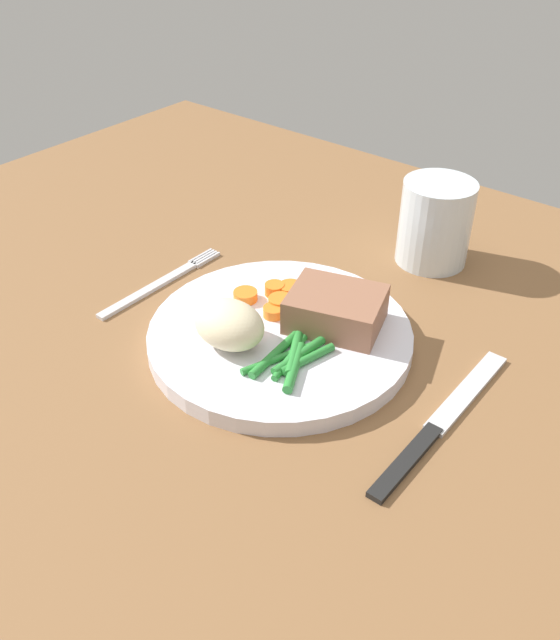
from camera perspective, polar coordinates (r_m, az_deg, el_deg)
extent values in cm
cube|color=brown|center=(60.29, 1.53, -4.71)|extent=(120.00, 90.00, 2.00)
cylinder|color=white|center=(61.82, 0.00, -1.35)|extent=(24.13, 24.13, 1.60)
cube|color=#936047|center=(61.30, 4.61, 0.98)|extent=(9.91, 8.80, 3.29)
ellipsoid|color=beige|center=(58.71, -4.32, -0.37)|extent=(6.75, 5.24, 3.98)
cylinder|color=orange|center=(65.01, -2.94, 2.07)|extent=(2.33, 2.33, 0.93)
cylinder|color=orange|center=(65.68, -0.47, 2.62)|extent=(1.91, 1.91, 1.15)
cylinder|color=orange|center=(62.74, -0.54, 0.72)|extent=(1.98, 1.98, 0.94)
cylinder|color=orange|center=(65.68, 0.90, 2.58)|extent=(2.34, 2.34, 1.09)
cylinder|color=orange|center=(65.16, 0.62, 2.21)|extent=(2.18, 2.18, 0.95)
cylinder|color=orange|center=(63.74, 0.04, 1.46)|extent=(2.32, 2.32, 1.14)
cylinder|color=#2D8C38|center=(57.88, -0.41, -2.87)|extent=(1.41, 6.99, 0.77)
cylinder|color=#2D8C38|center=(57.70, 1.60, -3.02)|extent=(1.26, 6.17, 0.79)
cylinder|color=#2D8C38|center=(57.68, 0.18, -3.12)|extent=(3.28, 7.66, 0.62)
cylinder|color=#2D8C38|center=(58.17, 1.00, -2.59)|extent=(3.70, 5.65, 0.86)
cylinder|color=#2D8C38|center=(57.41, 2.34, -3.31)|extent=(2.02, 5.61, 0.72)
cylinder|color=#2D8C38|center=(56.45, 1.22, -4.00)|extent=(3.43, 5.66, 0.85)
cylinder|color=#2D8C38|center=(57.58, 1.11, -3.22)|extent=(2.16, 6.39, 0.61)
cube|color=silver|center=(70.39, -11.14, 2.46)|extent=(1.00, 13.00, 0.40)
cube|color=silver|center=(75.37, -6.75, 5.35)|extent=(0.24, 3.60, 0.40)
cube|color=silver|center=(75.11, -6.54, 5.26)|extent=(0.24, 3.60, 0.40)
cube|color=silver|center=(74.87, -6.32, 5.16)|extent=(0.24, 3.60, 0.40)
cube|color=silver|center=(74.62, -6.10, 5.07)|extent=(0.24, 3.60, 0.40)
cube|color=black|center=(52.21, 10.60, -11.70)|extent=(1.30, 9.00, 0.64)
cube|color=silver|center=(58.99, 15.52, -5.86)|extent=(1.70, 12.00, 0.40)
cylinder|color=silver|center=(74.25, 13.01, 8.00)|extent=(7.68, 7.68, 9.12)
cylinder|color=silver|center=(75.56, 12.72, 6.12)|extent=(7.07, 7.07, 3.51)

